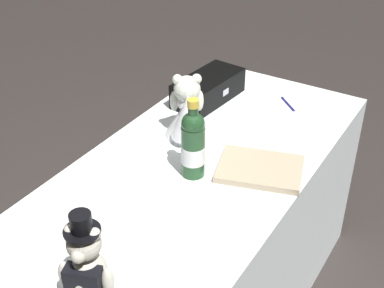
{
  "coord_description": "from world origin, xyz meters",
  "views": [
    {
      "loc": [
        -1.31,
        -0.8,
        1.86
      ],
      "look_at": [
        0.0,
        0.0,
        0.88
      ],
      "focal_mm": 49.93,
      "sensor_mm": 36.0,
      "label": 1
    }
  ],
  "objects": [
    {
      "name": "teddy_bear_groom",
      "position": [
        -0.64,
        -0.09,
        0.89
      ],
      "size": [
        0.14,
        0.14,
        0.28
      ],
      "color": "beige",
      "rests_on": "reception_table"
    },
    {
      "name": "teddy_bear_bride",
      "position": [
        0.17,
        0.12,
        0.89
      ],
      "size": [
        0.23,
        0.21,
        0.25
      ],
      "color": "white",
      "rests_on": "reception_table"
    },
    {
      "name": "gift_case_black",
      "position": [
        0.48,
        0.21,
        0.84
      ],
      "size": [
        0.35,
        0.19,
        0.11
      ],
      "color": "black",
      "rests_on": "reception_table"
    },
    {
      "name": "champagne_bottle",
      "position": [
        -0.03,
        -0.02,
        0.91
      ],
      "size": [
        0.08,
        0.08,
        0.29
      ],
      "color": "#214625",
      "rests_on": "reception_table"
    },
    {
      "name": "signing_pen",
      "position": [
        0.62,
        -0.1,
        0.79
      ],
      "size": [
        0.1,
        0.1,
        0.01
      ],
      "color": "navy",
      "rests_on": "reception_table"
    },
    {
      "name": "guestbook",
      "position": [
        0.11,
        -0.21,
        0.79
      ],
      "size": [
        0.29,
        0.34,
        0.02
      ],
      "primitive_type": "cube",
      "rotation": [
        0.0,
        0.0,
        0.29
      ],
      "color": "tan",
      "rests_on": "reception_table"
    },
    {
      "name": "reception_table",
      "position": [
        0.0,
        0.0,
        0.39
      ],
      "size": [
        1.67,
        0.75,
        0.78
      ],
      "primitive_type": "cube",
      "color": "white",
      "rests_on": "ground_plane"
    }
  ]
}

